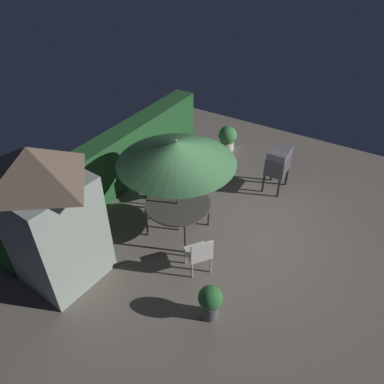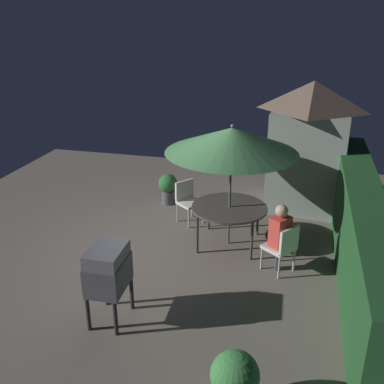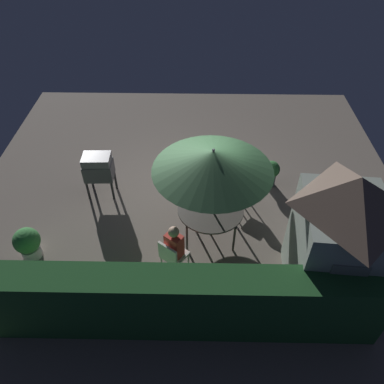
{
  "view_description": "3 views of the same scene",
  "coord_description": "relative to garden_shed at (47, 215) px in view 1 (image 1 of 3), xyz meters",
  "views": [
    {
      "loc": [
        -5.58,
        -2.3,
        5.78
      ],
      "look_at": [
        -0.31,
        0.94,
        1.07
      ],
      "focal_mm": 33.5,
      "sensor_mm": 36.0,
      "label": 1
    },
    {
      "loc": [
        7.21,
        2.38,
        4.29
      ],
      "look_at": [
        -0.45,
        0.45,
        1.06
      ],
      "focal_mm": 41.71,
      "sensor_mm": 36.0,
      "label": 2
    },
    {
      "loc": [
        -0.22,
        6.95,
        6.6
      ],
      "look_at": [
        -0.11,
        0.77,
        0.9
      ],
      "focal_mm": 34.98,
      "sensor_mm": 36.0,
      "label": 3
    }
  ],
  "objects": [
    {
      "name": "person_in_red",
      "position": [
        2.97,
        -0.38,
        -0.7
      ],
      "size": [
        0.42,
        0.4,
        1.26
      ],
      "color": "#CC3D33",
      "rests_on": "ground"
    },
    {
      "name": "potted_plant_by_shed",
      "position": [
        0.62,
        -3.12,
        -1.06
      ],
      "size": [
        0.44,
        0.44,
        0.73
      ],
      "color": "#4C4C51",
      "rests_on": "ground"
    },
    {
      "name": "patio_umbrella",
      "position": [
        2.22,
        -1.39,
        0.63
      ],
      "size": [
        2.45,
        2.45,
        2.4
      ],
      "color": "#4C4C51",
      "rests_on": "ground"
    },
    {
      "name": "potted_plant_by_grill",
      "position": [
        6.12,
        -0.65,
        -1.06
      ],
      "size": [
        0.57,
        0.57,
        0.78
      ],
      "color": "silver",
      "rests_on": "ground"
    },
    {
      "name": "hedge_backdrop",
      "position": [
        2.74,
        0.93,
        -0.71
      ],
      "size": [
        6.9,
        0.6,
        1.55
      ],
      "color": "#1E4C23",
      "rests_on": "ground"
    },
    {
      "name": "bbq_grill",
      "position": [
        4.95,
        -2.68,
        -0.63
      ],
      "size": [
        0.72,
        0.52,
        1.2
      ],
      "color": "#47474C",
      "rests_on": "ground"
    },
    {
      "name": "garden_shed",
      "position": [
        0.0,
        0.0,
        0.0
      ],
      "size": [
        1.63,
        1.84,
        2.9
      ],
      "color": "gray",
      "rests_on": "ground"
    },
    {
      "name": "chair_near_shed",
      "position": [
        3.02,
        -0.31,
        -0.96
      ],
      "size": [
        0.65,
        0.65,
        0.9
      ],
      "color": "silver",
      "rests_on": "ground"
    },
    {
      "name": "chair_far_side",
      "position": [
        1.42,
        -2.42,
        -0.96
      ],
      "size": [
        0.65,
        0.65,
        0.9
      ],
      "color": "silver",
      "rests_on": "ground"
    },
    {
      "name": "patio_table",
      "position": [
        2.22,
        -1.39,
        -0.74
      ],
      "size": [
        1.46,
        1.46,
        0.79
      ],
      "color": "#47423D",
      "rests_on": "ground"
    },
    {
      "name": "ground_plane",
      "position": [
        2.74,
        -2.57,
        -1.48
      ],
      "size": [
        11.0,
        11.0,
        0.0
      ],
      "primitive_type": "plane",
      "color": "#6B6056"
    }
  ]
}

